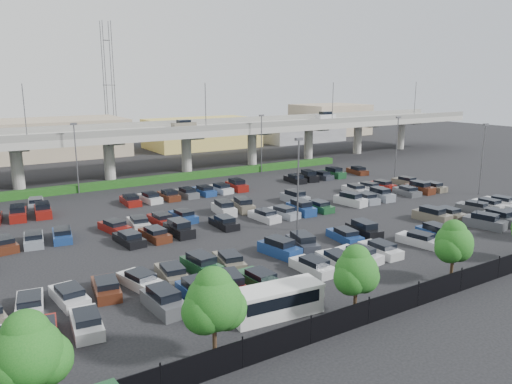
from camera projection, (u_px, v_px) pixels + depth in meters
ground at (258, 214)px, 61.93m from camera, size 280.00×280.00×0.00m
overpass at (158, 135)px, 86.69m from camera, size 150.00×13.00×15.80m
hedge at (177, 177)px, 82.41m from camera, size 66.00×1.60×1.10m
fence at (452, 284)px, 38.64m from camera, size 70.00×0.10×2.00m
tree_row at (445, 245)px, 39.67m from camera, size 65.07×3.66×5.94m
shuttle_bus at (276, 300)px, 35.16m from camera, size 6.93×2.90×2.17m
parked_cars at (273, 218)px, 57.95m from camera, size 63.07×41.66×1.67m
light_poles at (221, 165)px, 60.05m from camera, size 66.90×48.38×10.30m
distant_buildings at (162, 134)px, 118.49m from camera, size 138.00×24.00×9.00m
comm_tower at (109, 82)px, 121.54m from camera, size 2.40×2.40×30.00m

